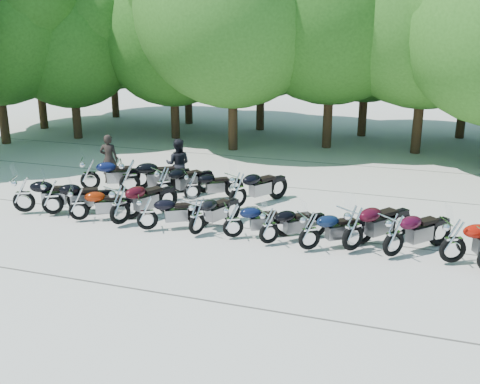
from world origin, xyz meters
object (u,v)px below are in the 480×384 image
(rider_1, at_px, (178,164))
(motorcycle_15, at_px, (163,182))
(motorcycle_16, at_px, (192,185))
(motorcycle_10, at_px, (394,234))
(motorcycle_11, at_px, (454,240))
(motorcycle_14, at_px, (129,176))
(motorcycle_0, at_px, (23,194))
(motorcycle_3, at_px, (120,204))
(motorcycle_17, at_px, (238,189))
(rider_0, at_px, (109,159))
(motorcycle_9, at_px, (353,227))
(motorcycle_7, at_px, (269,225))
(motorcycle_4, at_px, (147,212))
(motorcycle_1, at_px, (52,196))
(motorcycle_13, at_px, (90,173))
(motorcycle_6, at_px, (233,220))
(motorcycle_5, at_px, (197,216))
(motorcycle_8, at_px, (310,230))
(motorcycle_2, at_px, (78,203))

(rider_1, bearing_deg, motorcycle_15, 82.03)
(motorcycle_16, bearing_deg, rider_1, 5.83)
(motorcycle_10, distance_m, motorcycle_11, 1.43)
(motorcycle_14, relative_size, motorcycle_16, 1.26)
(motorcycle_0, distance_m, motorcycle_14, 3.54)
(motorcycle_3, bearing_deg, motorcycle_11, -154.27)
(motorcycle_0, bearing_deg, motorcycle_17, -90.53)
(motorcycle_10, xyz_separation_m, motorcycle_17, (-5.01, 2.44, 0.02))
(motorcycle_15, xyz_separation_m, rider_0, (-2.90, 1.42, 0.26))
(rider_1, bearing_deg, motorcycle_9, 136.83)
(motorcycle_10, bearing_deg, motorcycle_17, 15.37)
(motorcycle_7, distance_m, motorcycle_16, 4.54)
(motorcycle_3, distance_m, rider_1, 4.09)
(motorcycle_15, bearing_deg, motorcycle_4, 140.57)
(motorcycle_1, distance_m, motorcycle_14, 2.93)
(motorcycle_7, relative_size, rider_1, 1.13)
(motorcycle_13, bearing_deg, motorcycle_10, -131.72)
(motorcycle_3, relative_size, motorcycle_14, 0.97)
(motorcycle_0, height_order, rider_0, rider_0)
(motorcycle_0, bearing_deg, motorcycle_13, -36.19)
(motorcycle_16, bearing_deg, motorcycle_7, -165.18)
(motorcycle_11, bearing_deg, motorcycle_1, 66.72)
(motorcycle_7, xyz_separation_m, motorcycle_11, (4.67, 0.21, 0.09))
(motorcycle_6, distance_m, motorcycle_16, 3.69)
(motorcycle_9, relative_size, motorcycle_17, 1.05)
(motorcycle_10, height_order, motorcycle_14, motorcycle_14)
(motorcycle_13, xyz_separation_m, motorcycle_16, (3.86, 0.14, -0.11))
(motorcycle_5, xyz_separation_m, motorcycle_9, (4.33, 0.18, 0.12))
(motorcycle_7, distance_m, motorcycle_15, 5.12)
(motorcycle_5, relative_size, motorcycle_11, 0.89)
(motorcycle_6, height_order, motorcycle_13, motorcycle_13)
(motorcycle_16, bearing_deg, motorcycle_8, -158.36)
(motorcycle_0, xyz_separation_m, motorcycle_17, (6.23, 2.55, 0.01))
(motorcycle_14, bearing_deg, rider_0, 19.11)
(motorcycle_2, xyz_separation_m, motorcycle_7, (5.95, 0.02, -0.00))
(motorcycle_11, bearing_deg, motorcycle_15, 51.74)
(motorcycle_1, relative_size, rider_0, 1.23)
(motorcycle_0, height_order, motorcycle_14, motorcycle_14)
(motorcycle_8, height_order, motorcycle_11, motorcycle_11)
(motorcycle_4, bearing_deg, motorcycle_15, -14.76)
(motorcycle_6, relative_size, rider_0, 1.11)
(motorcycle_5, height_order, motorcycle_7, motorcycle_5)
(motorcycle_14, height_order, motorcycle_17, motorcycle_14)
(rider_0, bearing_deg, motorcycle_16, 149.87)
(motorcycle_7, bearing_deg, motorcycle_10, -130.43)
(motorcycle_1, relative_size, motorcycle_11, 0.95)
(motorcycle_14, distance_m, rider_0, 1.94)
(motorcycle_1, height_order, motorcycle_10, motorcycle_10)
(motorcycle_7, relative_size, motorcycle_10, 0.88)
(motorcycle_2, height_order, motorcycle_16, motorcycle_2)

